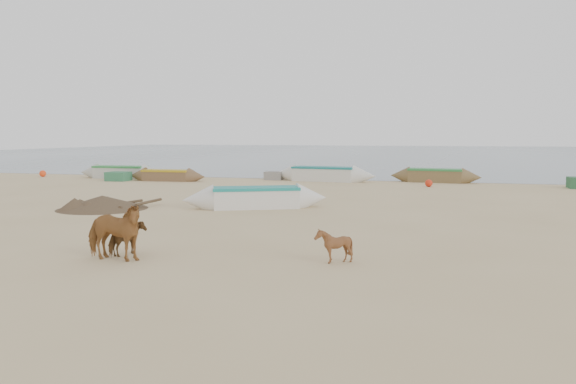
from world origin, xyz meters
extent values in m
plane|color=tan|center=(0.00, 0.00, 0.00)|extent=(140.00, 140.00, 0.00)
plane|color=slate|center=(0.00, 82.00, 0.01)|extent=(160.00, 160.00, 0.00)
imported|color=#996332|center=(-2.38, -3.72, 0.72)|extent=(1.74, 0.86, 1.44)
imported|color=brown|center=(2.89, -2.56, 0.43)|extent=(0.89, 0.82, 0.85)
imported|color=brown|center=(-2.36, -3.07, 0.43)|extent=(0.81, 0.92, 0.85)
cone|color=brown|center=(-8.23, 4.74, 0.28)|extent=(4.02, 4.02, 0.56)
cube|color=#316E4A|center=(-15.42, 17.61, 0.30)|extent=(1.40, 1.20, 0.60)
sphere|color=red|center=(4.80, 18.49, 0.22)|extent=(0.44, 0.44, 0.44)
cube|color=gray|center=(-5.56, 21.20, 0.28)|extent=(1.20, 1.10, 0.56)
sphere|color=#EC4116|center=(-22.80, 19.41, 0.24)|extent=(0.48, 0.48, 0.48)
camera|label=1|loc=(5.25, -15.72, 3.09)|focal=35.00mm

